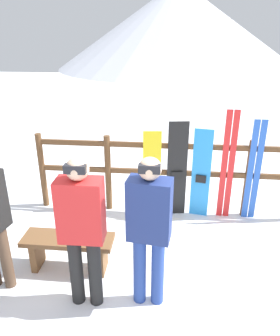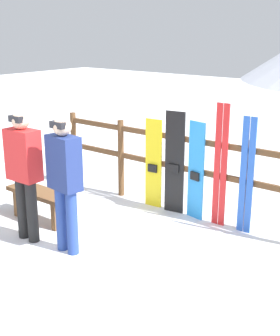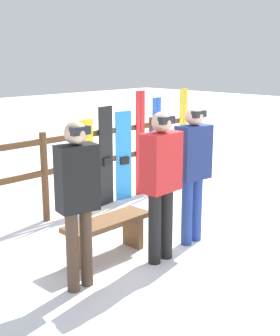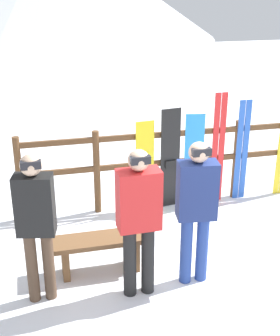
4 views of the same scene
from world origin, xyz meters
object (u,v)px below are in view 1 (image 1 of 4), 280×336
(bench, at_px, (69,246))
(ski_pair_red, at_px, (228,166))
(ski_pair_blue, at_px, (254,171))
(person_red, at_px, (82,225))
(snowboard_yellow, at_px, (152,174))
(snowboard_black_stripe, at_px, (177,170))
(snowboard_blue, at_px, (201,174))
(person_navy, at_px, (149,224))

(bench, xyz_separation_m, ski_pair_red, (2.08, 1.48, 0.54))
(ski_pair_red, height_order, ski_pair_blue, ski_pair_red)
(bench, height_order, person_red, person_red)
(bench, height_order, snowboard_yellow, snowboard_yellow)
(ski_pair_red, bearing_deg, person_red, -130.82)
(snowboard_yellow, bearing_deg, snowboard_black_stripe, 0.02)
(snowboard_black_stripe, xyz_separation_m, ski_pair_blue, (1.16, 0.00, 0.03))
(snowboard_black_stripe, bearing_deg, snowboard_blue, -0.01)
(ski_pair_red, bearing_deg, ski_pair_blue, 0.00)
(person_red, xyz_separation_m, ski_pair_blue, (2.12, 1.99, -0.19))
(snowboard_yellow, height_order, snowboard_blue, snowboard_blue)
(person_red, xyz_separation_m, snowboard_yellow, (0.57, 1.99, -0.30))
(person_red, relative_size, person_navy, 1.00)
(snowboard_black_stripe, xyz_separation_m, snowboard_blue, (0.37, -0.00, -0.05))
(snowboard_black_stripe, relative_size, snowboard_blue, 1.07)
(bench, relative_size, ski_pair_red, 0.64)
(snowboard_black_stripe, relative_size, ski_pair_blue, 0.96)
(bench, bearing_deg, ski_pair_blue, 30.92)
(bench, xyz_separation_m, person_red, (0.35, -0.51, 0.66))
(snowboard_yellow, bearing_deg, bench, -121.93)
(snowboard_blue, height_order, ski_pair_red, ski_pair_red)
(person_navy, bearing_deg, snowboard_yellow, 93.00)
(person_navy, relative_size, snowboard_yellow, 1.23)
(ski_pair_blue, bearing_deg, snowboard_black_stripe, -179.83)
(bench, bearing_deg, snowboard_blue, 41.26)
(snowboard_yellow, xyz_separation_m, snowboard_blue, (0.76, 0.00, 0.03))
(person_red, height_order, ski_pair_red, ski_pair_red)
(person_red, bearing_deg, ski_pair_blue, 43.23)
(snowboard_yellow, xyz_separation_m, ski_pair_blue, (1.55, 0.00, 0.11))
(snowboard_black_stripe, bearing_deg, ski_pair_blue, 0.17)
(bench, relative_size, person_navy, 0.65)
(person_red, height_order, ski_pair_blue, person_red)
(person_red, bearing_deg, snowboard_blue, 56.19)
(bench, xyz_separation_m, person_navy, (1.02, -0.43, 0.67))
(snowboard_blue, distance_m, ski_pair_blue, 0.79)
(person_navy, distance_m, ski_pair_blue, 2.41)
(bench, bearing_deg, person_navy, -23.05)
(person_red, bearing_deg, ski_pair_red, 49.18)
(person_navy, xyz_separation_m, snowboard_yellow, (-0.10, 1.91, -0.31))
(bench, bearing_deg, snowboard_yellow, 58.07)
(ski_pair_red, bearing_deg, snowboard_black_stripe, -179.75)
(person_red, height_order, snowboard_black_stripe, person_red)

